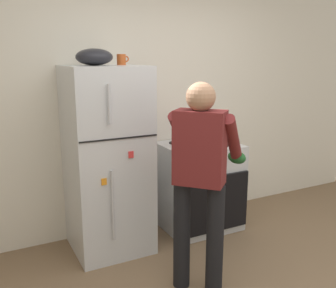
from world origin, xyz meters
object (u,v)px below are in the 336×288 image
object	(u,v)px
mixing_bowl	(94,57)
stove_range	(199,186)
red_pot	(189,140)
pepper_mill	(213,129)
refrigerator	(107,161)
person_cook	(201,169)
coffee_mug	(122,60)

from	to	relation	value
mixing_bowl	stove_range	bearing A→B (deg)	-0.56
red_pot	mixing_bowl	size ratio (longest dim) A/B	1.05
pepper_mill	mixing_bowl	size ratio (longest dim) A/B	0.58
refrigerator	pepper_mill	xyz separation A→B (m)	(1.28, 0.20, 0.15)
person_cook	red_pot	size ratio (longest dim) A/B	4.88
red_pot	refrigerator	bearing A→B (deg)	176.54
refrigerator	mixing_bowl	size ratio (longest dim) A/B	5.41
person_cook	mixing_bowl	world-z (taller)	mixing_bowl
refrigerator	coffee_mug	distance (m)	0.91
refrigerator	red_pot	size ratio (longest dim) A/B	5.17
pepper_mill	stove_range	bearing A→B (deg)	-144.96
person_cook	coffee_mug	distance (m)	1.28
coffee_mug	refrigerator	bearing A→B (deg)	-164.60
stove_range	mixing_bowl	distance (m)	1.69
refrigerator	mixing_bowl	xyz separation A→B (m)	(-0.08, 0.00, 0.92)
person_cook	coffee_mug	xyz separation A→B (m)	(-0.23, 0.98, 0.78)
red_pot	person_cook	bearing A→B (deg)	-115.00
refrigerator	stove_range	distance (m)	1.06
stove_range	person_cook	world-z (taller)	person_cook
stove_range	pepper_mill	distance (m)	0.66
refrigerator	mixing_bowl	world-z (taller)	mixing_bowl
red_pot	mixing_bowl	world-z (taller)	mixing_bowl
coffee_mug	pepper_mill	world-z (taller)	coffee_mug
pepper_mill	mixing_bowl	world-z (taller)	mixing_bowl
coffee_mug	pepper_mill	distance (m)	1.34
person_cook	pepper_mill	bearing A→B (deg)	52.41
stove_range	mixing_bowl	world-z (taller)	mixing_bowl
refrigerator	coffee_mug	bearing A→B (deg)	15.40
mixing_bowl	refrigerator	bearing A→B (deg)	-0.21
person_cook	coffee_mug	bearing A→B (deg)	103.12
red_pot	pepper_mill	size ratio (longest dim) A/B	1.80
stove_range	mixing_bowl	bearing A→B (deg)	179.44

